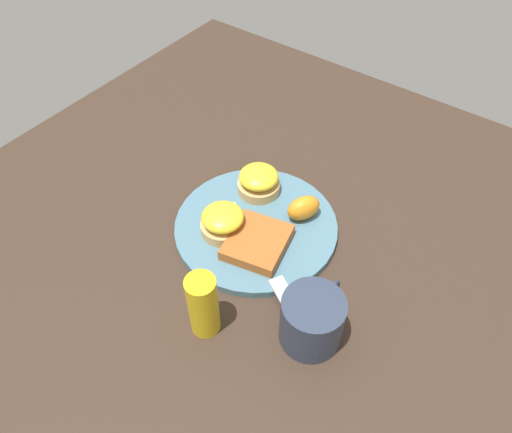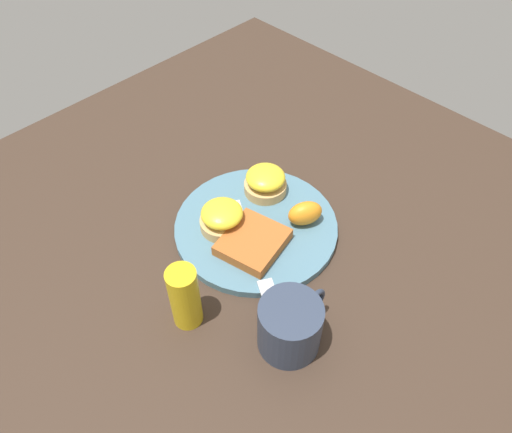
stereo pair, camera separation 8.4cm
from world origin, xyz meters
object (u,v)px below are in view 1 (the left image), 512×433
object	(u,v)px
orange_wedge	(304,208)
sandwich_benedict_left	(259,181)
cup	(312,320)
condiment_bottle	(203,305)
sandwich_benedict_right	(223,221)
hashbrown_patty	(257,242)
fork	(262,255)

from	to	relation	value
orange_wedge	sandwich_benedict_left	bearing A→B (deg)	85.99
cup	condiment_bottle	bearing A→B (deg)	120.11
sandwich_benedict_right	condiment_bottle	world-z (taller)	condiment_bottle
sandwich_benedict_right	orange_wedge	size ratio (longest dim) A/B	1.28
sandwich_benedict_right	condiment_bottle	distance (m)	0.18
orange_wedge	cup	size ratio (longest dim) A/B	0.50
hashbrown_patty	fork	xyz separation A→B (m)	(-0.01, -0.02, -0.01)
condiment_bottle	cup	bearing A→B (deg)	-59.89
hashbrown_patty	sandwich_benedict_right	bearing A→B (deg)	95.73
sandwich_benedict_left	sandwich_benedict_right	size ratio (longest dim) A/B	1.00
sandwich_benedict_right	condiment_bottle	bearing A→B (deg)	-150.14
condiment_bottle	sandwich_benedict_right	bearing A→B (deg)	29.86
sandwich_benedict_left	cup	bearing A→B (deg)	-129.36
sandwich_benedict_left	sandwich_benedict_right	xyz separation A→B (m)	(-0.11, -0.01, 0.00)
sandwich_benedict_left	cup	world-z (taller)	cup
sandwich_benedict_left	orange_wedge	size ratio (longest dim) A/B	1.28
fork	condiment_bottle	distance (m)	0.15
sandwich_benedict_right	orange_wedge	distance (m)	0.14
sandwich_benedict_right	condiment_bottle	xyz separation A→B (m)	(-0.15, -0.09, 0.02)
sandwich_benedict_right	cup	xyz separation A→B (m)	(-0.07, -0.22, 0.01)
cup	sandwich_benedict_right	bearing A→B (deg)	71.35
cup	condiment_bottle	size ratio (longest dim) A/B	1.05
orange_wedge	condiment_bottle	world-z (taller)	condiment_bottle
sandwich_benedict_right	orange_wedge	xyz separation A→B (m)	(0.11, -0.09, -0.00)
sandwich_benedict_left	fork	size ratio (longest dim) A/B	0.38
sandwich_benedict_right	hashbrown_patty	size ratio (longest dim) A/B	0.74
orange_wedge	condiment_bottle	size ratio (longest dim) A/B	0.53
hashbrown_patty	orange_wedge	xyz separation A→B (m)	(0.10, -0.03, 0.01)
sandwich_benedict_left	sandwich_benedict_right	world-z (taller)	same
hashbrown_patty	orange_wedge	distance (m)	0.10
orange_wedge	hashbrown_patty	bearing A→B (deg)	165.61
sandwich_benedict_left	cup	distance (m)	0.30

